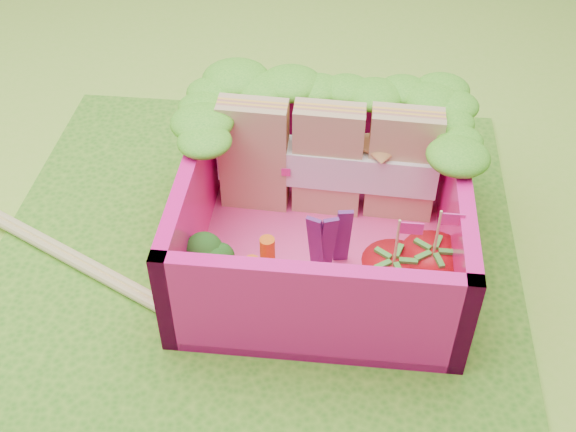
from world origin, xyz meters
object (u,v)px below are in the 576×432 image
Objects in this scene: broccoli at (204,259)px; strawberry_right at (430,274)px; bento_box at (323,215)px; strawberry_left at (391,283)px; chopsticks at (62,252)px; sandwich_stack at (329,160)px.

broccoli is 1.02m from strawberry_right.
bento_box reaches higher than broccoli.
bento_box is 2.49× the size of strawberry_left.
strawberry_left is at bearing -157.47° from strawberry_right.
strawberry_right is at bearing 22.53° from strawberry_left.
chopsticks is (-1.28, -0.13, -0.25)m from bento_box.
broccoli is 0.58× the size of strawberry_right.
strawberry_left is (0.32, -0.66, -0.15)m from sandwich_stack.
broccoli is at bearing -130.12° from sandwich_stack.
sandwich_stack is 0.57× the size of chopsticks.
strawberry_left is 1.00× the size of strawberry_right.
bento_box is at bearing -90.98° from sandwich_stack.
bento_box is 0.57m from strawberry_right.
bento_box is 0.67× the size of chopsticks.
strawberry_left reaches higher than chopsticks.
broccoli is (-0.52, -0.62, -0.13)m from sandwich_stack.
strawberry_right is at bearing -49.89° from sandwich_stack.
bento_box is 0.47m from strawberry_left.
sandwich_stack is at bearing 130.11° from strawberry_right.
broccoli reaches higher than chopsticks.
strawberry_left is at bearing -7.08° from chopsticks.
chopsticks is (-1.78, 0.13, -0.17)m from strawberry_right.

